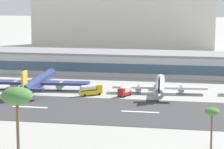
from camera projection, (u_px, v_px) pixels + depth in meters
ground_plane at (25, 107)px, 171.07m from camera, size 1400.00×1400.00×0.00m
runway_strip at (24, 107)px, 170.38m from camera, size 800.00×38.00×0.08m
runway_centreline_dash_4 at (30, 107)px, 170.00m from camera, size 12.00×1.20×0.01m
runway_centreline_dash_5 at (140, 112)px, 163.04m from camera, size 12.00×1.20×0.01m
terminal_building at (116, 62)px, 242.85m from camera, size 145.38×24.89×10.13m
distant_hotel_block at (124, 18)px, 363.94m from camera, size 126.13×29.65×40.72m
airliner_gold_tail_gate_1 at (37, 82)px, 199.60m from camera, size 40.20×47.69×9.96m
airliner_black_tail_gate_2 at (160, 87)px, 192.84m from camera, size 35.35×39.81×8.31m
service_box_truck_1 at (125, 91)px, 188.10m from camera, size 4.53×6.46×3.25m
service_fuel_truck_2 at (91, 90)px, 189.66m from camera, size 8.17×7.47×3.95m
palm_tree_0 at (17, 97)px, 117.30m from camera, size 7.19×7.19×15.86m
palm_tree_2 at (212, 113)px, 121.71m from camera, size 3.54×3.54×10.32m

